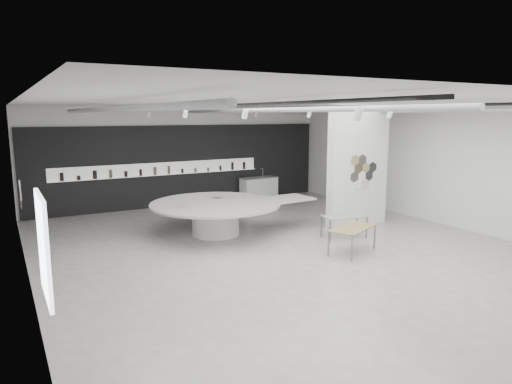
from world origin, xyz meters
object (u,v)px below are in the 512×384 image
display_island (218,214)px  sample_table_wood (353,229)px  kitchen_counter (259,188)px  sample_table_stone (344,218)px  partition_column (358,169)px

display_island → sample_table_wood: 4.01m
sample_table_wood → kitchen_counter: 7.96m
display_island → sample_table_wood: size_ratio=3.21×
sample_table_wood → kitchen_counter: (1.72, 7.77, -0.16)m
sample_table_wood → kitchen_counter: size_ratio=0.96×
sample_table_wood → sample_table_stone: 1.48m
partition_column → display_island: partition_column is taller
display_island → sample_table_wood: bearing=-60.3°
display_island → kitchen_counter: kitchen_counter is taller
partition_column → display_island: size_ratio=0.71×
partition_column → kitchen_counter: (-0.42, 5.53, -1.34)m
sample_table_wood → sample_table_stone: (0.79, 1.25, -0.04)m
sample_table_wood → sample_table_stone: size_ratio=1.19×
partition_column → sample_table_stone: size_ratio=2.71×
sample_table_stone → kitchen_counter: 6.59m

